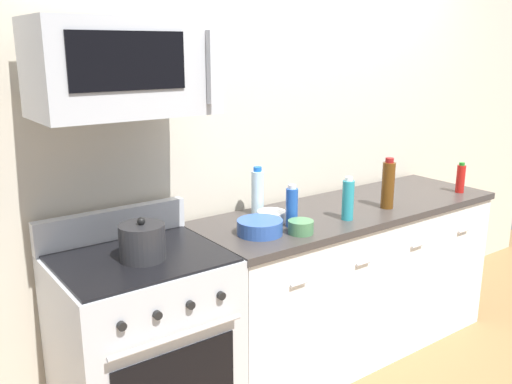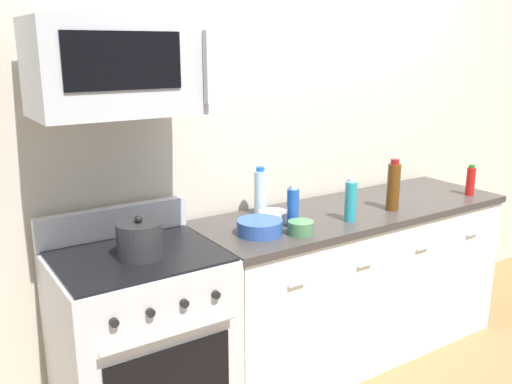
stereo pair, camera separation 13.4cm
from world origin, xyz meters
The scene contains 14 objects.
ground_plane centered at (0.00, 0.00, 0.00)m, with size 6.06×6.06×0.00m, color olive.
back_wall centered at (0.00, 0.41, 1.35)m, with size 5.05×0.10×2.70m, color beige.
counter_unit centered at (0.00, 0.00, 0.46)m, with size 1.96×0.66×0.92m.
range_oven centered at (-1.35, 0.00, 0.47)m, with size 0.76×0.69×1.07m.
microwave centered at (-1.35, 0.05, 1.75)m, with size 0.74×0.44×0.40m.
bottle_soda_blue centered at (-0.52, -0.08, 1.03)m, with size 0.06×0.06×0.23m.
bottle_dish_soap centered at (-0.20, -0.16, 1.03)m, with size 0.06×0.06×0.24m.
bottle_water_clear centered at (-0.54, 0.20, 1.05)m, with size 0.07×0.07×0.27m.
bottle_wine_amber centered at (0.15, -0.14, 1.06)m, with size 0.07×0.07×0.30m.
bottle_hot_sauce_red centered at (0.80, -0.18, 1.01)m, with size 0.05×0.05×0.20m.
bowl_blue_mixing centered at (-0.73, -0.08, 0.96)m, with size 0.23×0.23×0.07m.
bowl_white_ceramic centered at (-0.56, 0.05, 0.95)m, with size 0.15×0.15×0.06m.
bowl_green_glaze centered at (-0.56, -0.19, 0.96)m, with size 0.13×0.13×0.07m.
stockpot centered at (-1.35, -0.05, 1.00)m, with size 0.20×0.20×0.19m.
Camera 2 is at (-2.18, -2.27, 1.84)m, focal length 38.67 mm.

